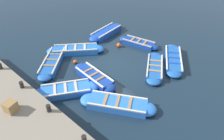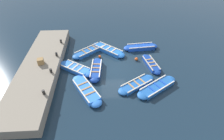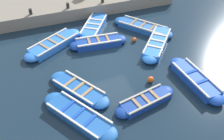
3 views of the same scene
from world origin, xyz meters
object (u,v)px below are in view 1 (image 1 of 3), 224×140
at_px(boat_drifting, 139,43).
at_px(boat_alongside, 106,32).
at_px(boat_far_corner, 53,62).
at_px(boat_outer_left, 76,50).
at_px(bollard_mid_north, 49,108).
at_px(bollard_mid_south, 22,85).
at_px(buoy_yellow_far, 75,62).
at_px(boat_stern_in, 94,77).
at_px(wooden_crate, 10,107).
at_px(boat_outer_right, 118,104).
at_px(bollard_south, 0,66).
at_px(boat_broadside, 155,67).
at_px(boat_centre, 66,90).
at_px(bollard_north, 84,139).
at_px(boat_near_quay, 173,60).
at_px(buoy_orange_near, 119,45).

bearing_deg(boat_drifting, boat_alongside, 98.41).
height_order(boat_far_corner, boat_outer_left, boat_outer_left).
bearing_deg(bollard_mid_north, bollard_mid_south, 90.00).
distance_m(boat_drifting, buoy_yellow_far, 4.96).
relative_size(boat_stern_in, wooden_crate, 6.90).
height_order(boat_outer_right, bollard_south, bollard_south).
xyz_separation_m(boat_outer_right, buoy_yellow_far, (1.04, 4.60, -0.06)).
relative_size(bollard_mid_north, bollard_south, 1.00).
relative_size(boat_broadside, buoy_yellow_far, 13.05).
bearing_deg(bollard_mid_south, boat_alongside, 14.02).
height_order(boat_stern_in, boat_outer_right, boat_stern_in).
height_order(boat_centre, bollard_north, bollard_north).
distance_m(boat_broadside, boat_drifting, 3.16).
height_order(boat_outer_left, boat_alongside, boat_alongside).
height_order(boat_centre, bollard_mid_south, bollard_mid_south).
height_order(boat_drifting, boat_outer_right, boat_outer_right).
bearing_deg(boat_outer_left, boat_near_quay, -56.97).
bearing_deg(bollard_north, boat_stern_in, 42.60).
height_order(boat_stern_in, wooden_crate, wooden_crate).
bearing_deg(boat_alongside, boat_near_quay, -87.89).
distance_m(bollard_mid_north, bollard_south, 4.73).
distance_m(boat_near_quay, buoy_orange_near, 4.00).
bearing_deg(bollard_south, boat_outer_left, -7.66).
relative_size(boat_drifting, boat_outer_right, 0.83).
bearing_deg(boat_far_corner, wooden_crate, -144.70).
bearing_deg(bollard_north, boat_outer_right, 15.96).
bearing_deg(boat_stern_in, wooden_crate, 176.02).
distance_m(boat_stern_in, bollard_mid_north, 3.77).
bearing_deg(bollard_mid_south, boat_far_corner, 30.65).
height_order(boat_far_corner, boat_outer_right, boat_outer_right).
distance_m(boat_drifting, boat_centre, 6.89).
bearing_deg(boat_outer_right, bollard_south, 114.44).
bearing_deg(boat_drifting, boat_outer_left, 146.20).
height_order(bollard_north, bollard_mid_south, same).
height_order(bollard_mid_south, bollard_south, same).
height_order(boat_centre, buoy_yellow_far, boat_centre).
xyz_separation_m(boat_centre, boat_outer_right, (1.12, -2.76, 0.01)).
height_order(boat_far_corner, bollard_mid_south, bollard_mid_south).
xyz_separation_m(boat_alongside, buoy_yellow_far, (-4.30, -1.36, -0.07)).
height_order(wooden_crate, buoy_orange_near, wooden_crate).
distance_m(boat_near_quay, bollard_mid_south, 9.29).
bearing_deg(boat_far_corner, buoy_yellow_far, -44.37).
distance_m(bollard_mid_north, buoy_yellow_far, 5.02).
height_order(boat_outer_left, bollard_mid_north, bollard_mid_north).
relative_size(boat_far_corner, bollard_mid_south, 10.37).
relative_size(boat_drifting, bollard_mid_north, 9.07).
height_order(bollard_mid_south, wooden_crate, wooden_crate).
relative_size(boat_outer_right, bollard_north, 10.94).
height_order(boat_near_quay, boat_outer_left, boat_outer_left).
relative_size(boat_outer_right, bollard_mid_north, 10.94).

